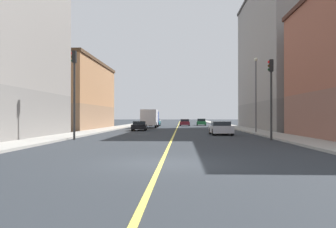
% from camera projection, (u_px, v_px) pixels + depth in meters
% --- Properties ---
extents(ground_plane, '(400.00, 400.00, 0.00)m').
position_uv_depth(ground_plane, '(161.00, 163.00, 13.58)').
color(ground_plane, '#292D32').
rests_on(ground_plane, ground).
extents(sidewalk_left, '(2.77, 168.00, 0.15)m').
position_uv_depth(sidewalk_left, '(231.00, 126.00, 62.18)').
color(sidewalk_left, '#9E9B93').
rests_on(sidewalk_left, ground).
extents(sidewalk_right, '(2.77, 168.00, 0.15)m').
position_uv_depth(sidewalk_right, '(125.00, 126.00, 62.90)').
color(sidewalk_right, '#9E9B93').
rests_on(sidewalk_right, ground).
extents(lane_center_stripe, '(0.16, 154.00, 0.01)m').
position_uv_depth(lane_center_stripe, '(178.00, 127.00, 62.54)').
color(lane_center_stripe, '#E5D14C').
rests_on(lane_center_stripe, ground).
extents(building_left_mid, '(9.85, 26.03, 19.74)m').
position_uv_depth(building_left_mid, '(287.00, 58.00, 50.04)').
color(building_left_mid, slate).
rests_on(building_left_mid, ground).
extents(building_right_midblock, '(9.85, 20.43, 9.40)m').
position_uv_depth(building_right_midblock, '(67.00, 95.00, 50.24)').
color(building_right_midblock, '#8F6B4F').
rests_on(building_right_midblock, ground).
extents(traffic_light_left_near, '(0.40, 0.32, 5.99)m').
position_uv_depth(traffic_light_left_near, '(271.00, 88.00, 26.73)').
color(traffic_light_left_near, '#2D2D2D').
rests_on(traffic_light_left_near, ground).
extents(traffic_light_right_near, '(0.40, 0.32, 6.74)m').
position_uv_depth(traffic_light_right_near, '(74.00, 83.00, 27.31)').
color(traffic_light_right_near, '#2D2D2D').
rests_on(traffic_light_right_near, ground).
extents(street_lamp_left_near, '(0.36, 0.36, 7.69)m').
position_uv_depth(street_lamp_left_near, '(256.00, 87.00, 37.17)').
color(street_lamp_left_near, '#4C4C51').
rests_on(street_lamp_left_near, ground).
extents(car_black, '(1.93, 4.21, 1.17)m').
position_uv_depth(car_black, '(139.00, 126.00, 44.95)').
color(car_black, black).
rests_on(car_black, ground).
extents(car_maroon, '(1.85, 4.15, 1.26)m').
position_uv_depth(car_maroon, '(185.00, 123.00, 67.04)').
color(car_maroon, maroon).
rests_on(car_maroon, ground).
extents(car_teal, '(1.92, 4.24, 1.40)m').
position_uv_depth(car_teal, '(155.00, 122.00, 66.53)').
color(car_teal, '#196670').
rests_on(car_teal, ground).
extents(car_silver, '(2.07, 4.18, 1.29)m').
position_uv_depth(car_silver, '(221.00, 128.00, 34.58)').
color(car_silver, silver).
rests_on(car_silver, ground).
extents(car_green, '(1.90, 4.04, 1.32)m').
position_uv_depth(car_green, '(201.00, 122.00, 70.86)').
color(car_green, '#1E6B38').
rests_on(car_green, ground).
extents(box_truck, '(2.44, 6.71, 2.81)m').
position_uv_depth(box_truck, '(150.00, 118.00, 56.12)').
color(box_truck, navy).
rests_on(box_truck, ground).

